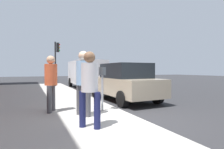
{
  "coord_description": "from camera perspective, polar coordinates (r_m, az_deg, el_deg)",
  "views": [
    {
      "loc": [
        -4.52,
        2.74,
        1.47
      ],
      "look_at": [
        1.01,
        0.27,
        1.32
      ],
      "focal_mm": 29.41,
      "sensor_mm": 36.0,
      "label": 1
    }
  ],
  "objects": [
    {
      "name": "parked_van_far",
      "position": [
        14.87,
        -8.12,
        0.61
      ],
      "size": [
        5.26,
        2.24,
        2.18
      ],
      "color": "silver",
      "rests_on": "ground_plane"
    },
    {
      "name": "traffic_signal",
      "position": [
        15.65,
        -16.84,
        5.44
      ],
      "size": [
        0.24,
        0.44,
        3.6
      ],
      "color": "black",
      "rests_on": "sidewalk_slab"
    },
    {
      "name": "pedestrian_bystander",
      "position": [
        4.18,
        -6.97,
        -2.7
      ],
      "size": [
        0.42,
        0.41,
        1.73
      ],
      "rotation": [
        0.0,
        0.0,
        -0.8
      ],
      "color": "#191E4C",
      "rests_on": "sidewalk_slab"
    },
    {
      "name": "pedestrian_at_meter",
      "position": [
        5.33,
        -8.89,
        -0.8
      ],
      "size": [
        0.52,
        0.4,
        1.86
      ],
      "rotation": [
        0.0,
        0.0,
        -1.14
      ],
      "color": "#47474C",
      "rests_on": "sidewalk_slab"
    },
    {
      "name": "parking_officer",
      "position": [
        6.06,
        -18.43,
        -1.25
      ],
      "size": [
        0.51,
        0.38,
        1.77
      ],
      "rotation": [
        0.0,
        0.0,
        -1.95
      ],
      "color": "#47474C",
      "rests_on": "sidewalk_slab"
    },
    {
      "name": "sidewalk_slab",
      "position": [
        4.73,
        -27.18,
        -15.84
      ],
      "size": [
        28.0,
        6.0,
        0.15
      ],
      "primitive_type": "cube",
      "color": "#A8A59E",
      "rests_on": "ground_plane"
    },
    {
      "name": "parked_sedan_near",
      "position": [
        8.78,
        3.76,
        -2.31
      ],
      "size": [
        4.46,
        2.09,
        1.77
      ],
      "color": "gray",
      "rests_on": "ground_plane"
    },
    {
      "name": "ground_plane",
      "position": [
        5.48,
        7.11,
        -14.1
      ],
      "size": [
        80.0,
        80.0,
        0.0
      ],
      "primitive_type": "plane",
      "color": "#2B2B2D",
      "rests_on": "ground"
    },
    {
      "name": "parking_meter",
      "position": [
        5.95,
        -3.02,
        -1.48
      ],
      "size": [
        0.36,
        0.12,
        1.41
      ],
      "color": "gray",
      "rests_on": "sidewalk_slab"
    }
  ]
}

